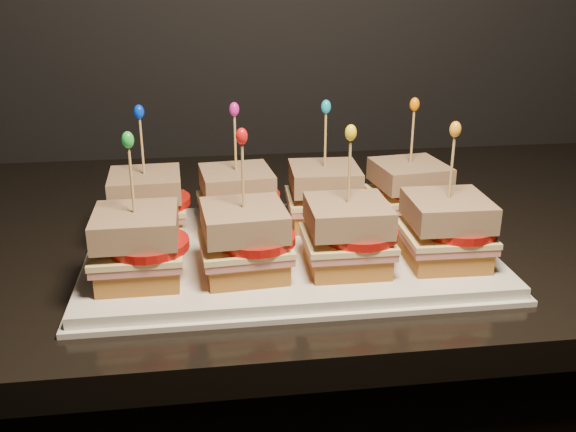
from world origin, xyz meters
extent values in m
cube|color=black|center=(-0.45, 1.67, 0.88)|extent=(2.69, 0.69, 0.04)
cube|color=white|center=(-0.55, 1.53, 0.91)|extent=(0.46, 0.29, 0.02)
cube|color=white|center=(-0.55, 1.53, 0.90)|extent=(0.47, 0.30, 0.01)
cube|color=brown|center=(-0.72, 1.60, 0.93)|extent=(0.09, 0.09, 0.02)
cube|color=#B86262|center=(-0.72, 1.60, 0.94)|extent=(0.09, 0.09, 0.01)
cube|color=#F1DC94|center=(-0.72, 1.60, 0.95)|extent=(0.10, 0.09, 0.01)
cylinder|color=#AE130D|center=(-0.71, 1.59, 0.96)|extent=(0.08, 0.08, 0.01)
cube|color=#532912|center=(-0.72, 1.60, 0.98)|extent=(0.09, 0.09, 0.03)
cylinder|color=tan|center=(-0.72, 1.60, 1.02)|extent=(0.00, 0.00, 0.09)
ellipsoid|color=#042FDB|center=(-0.72, 1.60, 1.07)|extent=(0.01, 0.01, 0.02)
cube|color=brown|center=(-0.61, 1.60, 0.93)|extent=(0.09, 0.09, 0.02)
cube|color=#B86262|center=(-0.61, 1.60, 0.94)|extent=(0.10, 0.10, 0.01)
cube|color=#F1DC94|center=(-0.61, 1.60, 0.95)|extent=(0.10, 0.10, 0.01)
cylinder|color=#AE130D|center=(-0.60, 1.59, 0.96)|extent=(0.08, 0.08, 0.01)
cube|color=#532912|center=(-0.61, 1.60, 0.98)|extent=(0.09, 0.09, 0.03)
cylinder|color=tan|center=(-0.61, 1.60, 1.02)|extent=(0.00, 0.00, 0.09)
ellipsoid|color=#C41B8F|center=(-0.61, 1.60, 1.07)|extent=(0.01, 0.01, 0.02)
cube|color=brown|center=(-0.50, 1.60, 0.93)|extent=(0.09, 0.09, 0.02)
cube|color=#B86262|center=(-0.50, 1.60, 0.94)|extent=(0.09, 0.09, 0.01)
cube|color=#F1DC94|center=(-0.50, 1.60, 0.95)|extent=(0.10, 0.09, 0.01)
cylinder|color=#AE130D|center=(-0.49, 1.59, 0.96)|extent=(0.08, 0.08, 0.01)
cube|color=#532912|center=(-0.50, 1.60, 0.98)|extent=(0.09, 0.09, 0.03)
cylinder|color=tan|center=(-0.50, 1.60, 1.02)|extent=(0.00, 0.00, 0.09)
ellipsoid|color=#139EC6|center=(-0.50, 1.60, 1.07)|extent=(0.01, 0.01, 0.02)
cube|color=brown|center=(-0.39, 1.60, 0.93)|extent=(0.09, 0.09, 0.02)
cube|color=#B86262|center=(-0.39, 1.60, 0.94)|extent=(0.10, 0.10, 0.01)
cube|color=#F1DC94|center=(-0.39, 1.60, 0.95)|extent=(0.10, 0.10, 0.01)
cylinder|color=#AE130D|center=(-0.38, 1.59, 0.96)|extent=(0.08, 0.08, 0.01)
cube|color=#532912|center=(-0.39, 1.60, 0.98)|extent=(0.09, 0.09, 0.03)
cylinder|color=tan|center=(-0.39, 1.60, 1.02)|extent=(0.00, 0.00, 0.09)
ellipsoid|color=orange|center=(-0.39, 1.60, 1.07)|extent=(0.01, 0.01, 0.02)
cube|color=brown|center=(-0.72, 1.47, 0.93)|extent=(0.08, 0.08, 0.02)
cube|color=#B86262|center=(-0.72, 1.47, 0.94)|extent=(0.09, 0.09, 0.01)
cube|color=#F1DC94|center=(-0.72, 1.47, 0.95)|extent=(0.09, 0.09, 0.01)
cylinder|color=#AE130D|center=(-0.71, 1.46, 0.96)|extent=(0.08, 0.08, 0.01)
cube|color=#532912|center=(-0.72, 1.47, 0.98)|extent=(0.08, 0.08, 0.03)
cylinder|color=tan|center=(-0.72, 1.47, 1.02)|extent=(0.00, 0.00, 0.09)
ellipsoid|color=green|center=(-0.72, 1.47, 1.07)|extent=(0.01, 0.01, 0.02)
cube|color=brown|center=(-0.61, 1.47, 0.93)|extent=(0.09, 0.09, 0.02)
cube|color=#B86262|center=(-0.61, 1.47, 0.94)|extent=(0.10, 0.09, 0.01)
cube|color=#F1DC94|center=(-0.61, 1.47, 0.95)|extent=(0.10, 0.10, 0.01)
cylinder|color=#AE130D|center=(-0.60, 1.46, 0.96)|extent=(0.08, 0.08, 0.01)
cube|color=#532912|center=(-0.61, 1.47, 0.98)|extent=(0.09, 0.09, 0.03)
cylinder|color=tan|center=(-0.61, 1.47, 1.02)|extent=(0.00, 0.00, 0.09)
ellipsoid|color=red|center=(-0.61, 1.47, 1.07)|extent=(0.01, 0.01, 0.02)
cube|color=brown|center=(-0.50, 1.47, 0.93)|extent=(0.08, 0.08, 0.02)
cube|color=#B86262|center=(-0.50, 1.47, 0.94)|extent=(0.09, 0.09, 0.01)
cube|color=#F1DC94|center=(-0.50, 1.47, 0.95)|extent=(0.09, 0.09, 0.01)
cylinder|color=#AE130D|center=(-0.49, 1.46, 0.96)|extent=(0.08, 0.08, 0.01)
cube|color=#532912|center=(-0.50, 1.47, 0.98)|extent=(0.08, 0.08, 0.03)
cylinder|color=tan|center=(-0.50, 1.47, 1.02)|extent=(0.00, 0.00, 0.09)
ellipsoid|color=yellow|center=(-0.50, 1.47, 1.07)|extent=(0.01, 0.01, 0.02)
cube|color=brown|center=(-0.39, 1.47, 0.93)|extent=(0.08, 0.08, 0.02)
cube|color=#B86262|center=(-0.39, 1.47, 0.94)|extent=(0.09, 0.09, 0.01)
cube|color=#F1DC94|center=(-0.39, 1.47, 0.95)|extent=(0.09, 0.09, 0.01)
cylinder|color=#AE130D|center=(-0.38, 1.46, 0.96)|extent=(0.08, 0.08, 0.01)
cube|color=#532912|center=(-0.39, 1.47, 0.98)|extent=(0.09, 0.09, 0.03)
cylinder|color=tan|center=(-0.39, 1.47, 1.02)|extent=(0.00, 0.00, 0.09)
ellipsoid|color=orange|center=(-0.39, 1.47, 1.07)|extent=(0.01, 0.01, 0.02)
camera|label=1|loc=(-0.65, 0.85, 1.22)|focal=40.00mm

